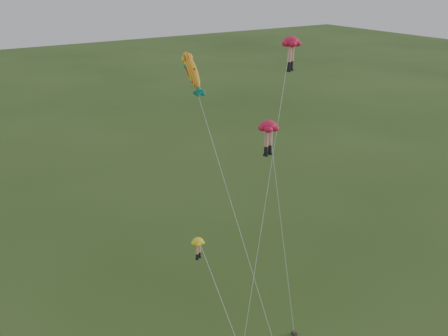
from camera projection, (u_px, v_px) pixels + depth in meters
legs_kite_red_high at (291, 48)px, 37.59m from camera, size 10.95×9.23×19.07m
legs_kite_red_mid at (269, 131)px, 34.66m from camera, size 2.39×6.45×14.04m
legs_kite_yellow at (201, 249)px, 32.54m from camera, size 1.21×6.57×7.46m
fish_kite at (192, 72)px, 36.05m from camera, size 0.91×12.27×18.43m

